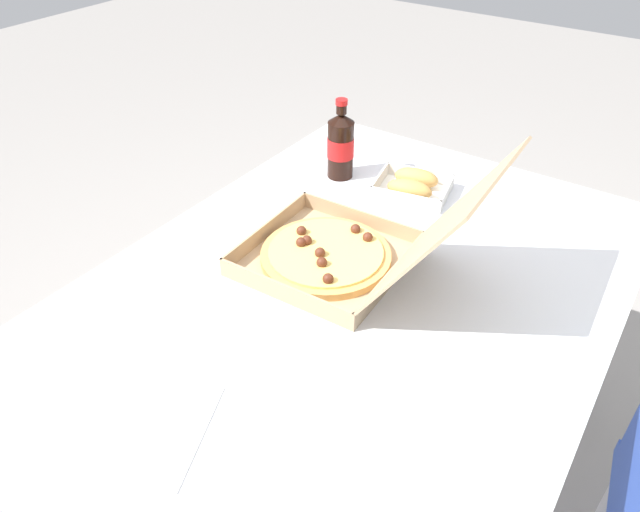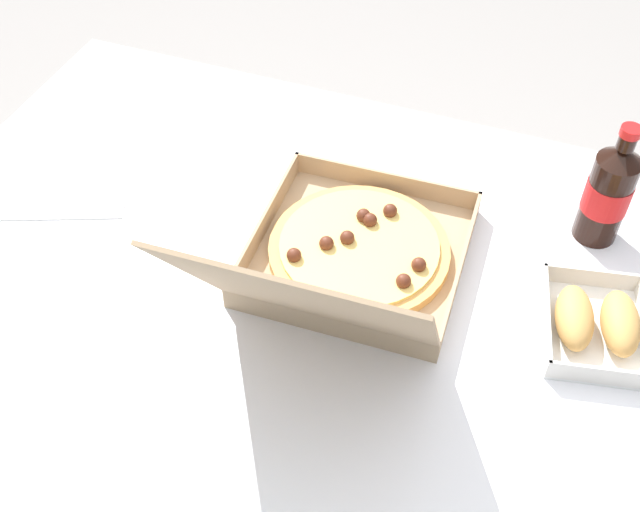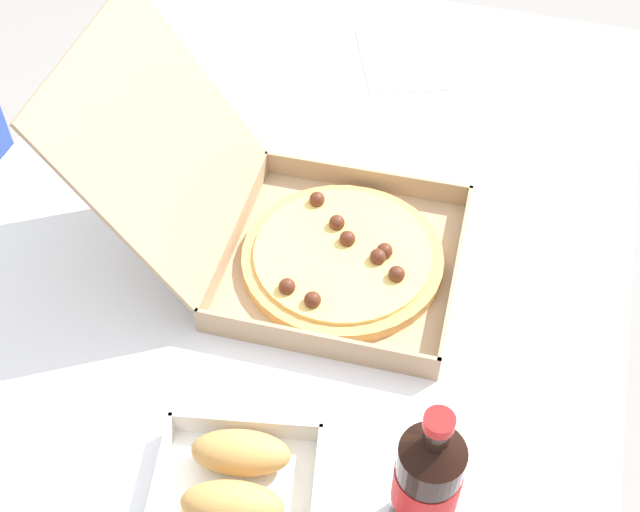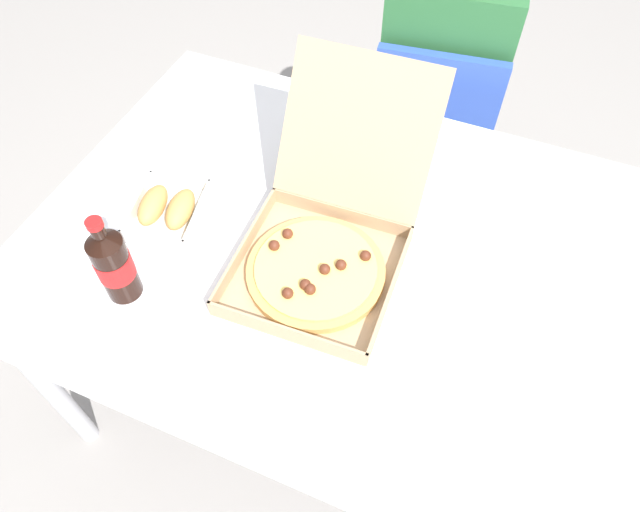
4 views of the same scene
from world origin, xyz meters
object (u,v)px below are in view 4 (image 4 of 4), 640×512
Objects in this scene: cola_bottle at (113,264)px; pizza_box_open at (323,246)px; chair at (431,128)px; diner_person at (444,63)px; bread_side_box at (167,209)px; paper_menu at (573,350)px.

pizza_box_open is at bearing 33.81° from cola_bottle.
diner_person is at bearing 97.48° from chair.
bread_side_box is (-0.43, -0.82, 0.27)m from chair.
pizza_box_open reaches higher than bread_side_box.
bread_side_box is 0.91m from paper_menu.
pizza_box_open reaches higher than chair.
chair reaches higher than bread_side_box.
cola_bottle is at bearing 171.84° from paper_menu.
diner_person is at bearing 97.36° from paper_menu.
cola_bottle is (-0.40, -1.09, 0.13)m from diner_person.
bread_side_box is at bearing 158.33° from paper_menu.
chair is 0.97m from bread_side_box.
pizza_box_open is at bearing -93.02° from diner_person.
chair is 1.16m from cola_bottle.
chair is 3.95× the size of paper_menu.
cola_bottle is 0.92m from paper_menu.
paper_menu is at bearing -60.64° from diner_person.
diner_person is 5.48× the size of paper_menu.
paper_menu is at bearing 13.84° from cola_bottle.
diner_person is 0.98m from bread_side_box.
cola_bottle is at bearing -146.19° from pizza_box_open.
diner_person is at bearing 64.35° from bread_side_box.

